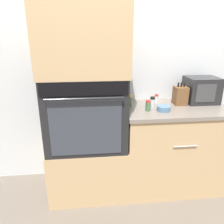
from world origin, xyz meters
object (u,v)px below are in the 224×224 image
microwave (201,90)px  bowl (164,108)px  knife_block (180,96)px  wall_oven (86,111)px  condiment_jar_near (152,102)px  condiment_jar_back (148,106)px  condiment_jar_far (130,100)px  condiment_jar_mid (156,99)px

microwave → bowl: 0.54m
microwave → knife_block: microwave is taller
wall_oven → condiment_jar_near: 0.65m
microwave → condiment_jar_near: size_ratio=2.96×
bowl → condiment_jar_back: condiment_jar_back is taller
condiment_jar_far → microwave: bearing=3.0°
knife_block → condiment_jar_mid: bearing=163.4°
condiment_jar_near → condiment_jar_far: (-0.21, 0.08, 0.00)m
knife_block → condiment_jar_far: bearing=179.4°
condiment_jar_mid → microwave: bearing=-2.8°
knife_block → condiment_jar_near: (-0.31, -0.08, -0.04)m
knife_block → bowl: size_ratio=1.78×
knife_block → bowl: (-0.23, -0.19, -0.07)m
knife_block → condiment_jar_back: size_ratio=2.19×
condiment_jar_mid → condiment_jar_far: bearing=-168.0°
knife_block → bowl: knife_block is taller
knife_block → condiment_jar_far: (-0.52, 0.01, -0.04)m
wall_oven → microwave: 1.22m
bowl → condiment_jar_mid: condiment_jar_mid is taller
condiment_jar_mid → knife_block: bearing=-16.6°
condiment_jar_mid → condiment_jar_back: size_ratio=0.91×
knife_block → condiment_jar_mid: 0.24m
knife_block → condiment_jar_near: 0.32m
condiment_jar_near → condiment_jar_mid: (0.08, 0.14, -0.01)m
condiment_jar_near → knife_block: bearing=13.9°
bowl → microwave: bearing=25.9°
knife_block → condiment_jar_near: knife_block is taller
condiment_jar_mid → bowl: bearing=-91.1°
microwave → bowl: bearing=-154.1°
wall_oven → bowl: size_ratio=5.75×
condiment_jar_back → condiment_jar_far: bearing=129.6°
bowl → condiment_jar_near: (-0.08, 0.11, 0.03)m
bowl → condiment_jar_mid: bearing=88.9°
condiment_jar_back → knife_block: bearing=24.0°
condiment_jar_back → condiment_jar_mid: bearing=57.4°
bowl → condiment_jar_near: 0.14m
wall_oven → knife_block: 0.97m
wall_oven → bowl: 0.74m
condiment_jar_mid → condiment_jar_far: condiment_jar_far is taller
knife_block → microwave: bearing=10.4°
microwave → condiment_jar_back: size_ratio=3.12×
microwave → bowl: microwave is taller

